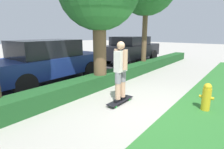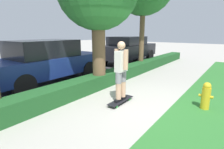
# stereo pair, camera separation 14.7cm
# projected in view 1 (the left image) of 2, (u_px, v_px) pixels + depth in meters

# --- Properties ---
(ground_plane) EXTENTS (60.00, 60.00, 0.00)m
(ground_plane) POSITION_uv_depth(u_px,v_px,m) (131.00, 102.00, 4.84)
(ground_plane) COLOR #ADA89E
(street_asphalt) EXTENTS (18.35, 5.00, 0.01)m
(street_asphalt) POSITION_uv_depth(u_px,v_px,m) (47.00, 78.00, 7.37)
(street_asphalt) COLOR #38383A
(street_asphalt) RESTS_ON ground_plane
(hedge_row) EXTENTS (18.35, 0.60, 0.46)m
(hedge_row) POSITION_uv_depth(u_px,v_px,m) (90.00, 84.00, 5.75)
(hedge_row) COLOR #1E5123
(hedge_row) RESTS_ON ground_plane
(skateboard) EXTENTS (0.93, 0.24, 0.09)m
(skateboard) POSITION_uv_depth(u_px,v_px,m) (120.00, 101.00, 4.72)
(skateboard) COLOR black
(skateboard) RESTS_ON ground_plane
(skater_person) EXTENTS (0.48, 0.40, 1.57)m
(skater_person) POSITION_uv_depth(u_px,v_px,m) (121.00, 70.00, 4.52)
(skater_person) COLOR black
(skater_person) RESTS_ON skateboard
(parked_car_middle) EXTENTS (4.38, 1.83, 1.61)m
(parked_car_middle) POSITION_uv_depth(u_px,v_px,m) (49.00, 61.00, 6.53)
(parked_car_middle) COLOR navy
(parked_car_middle) RESTS_ON ground_plane
(parked_car_rear) EXTENTS (4.69, 1.99, 1.63)m
(parked_car_rear) POSITION_uv_depth(u_px,v_px,m) (131.00, 49.00, 11.09)
(parked_car_rear) COLOR black
(parked_car_rear) RESTS_ON ground_plane
(fire_hydrant) EXTENTS (0.20, 0.32, 0.69)m
(fire_hydrant) POSITION_uv_depth(u_px,v_px,m) (206.00, 97.00, 4.24)
(fire_hydrant) COLOR gold
(fire_hydrant) RESTS_ON ground_plane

